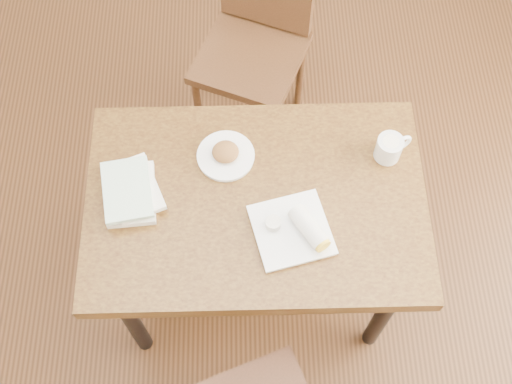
{
  "coord_description": "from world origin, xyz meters",
  "views": [
    {
      "loc": [
        -0.02,
        -0.94,
        2.62
      ],
      "look_at": [
        0.0,
        0.0,
        0.8
      ],
      "focal_mm": 45.0,
      "sensor_mm": 36.0,
      "label": 1
    }
  ],
  "objects_px": {
    "table": "(256,211)",
    "chair_far": "(257,32)",
    "coffee_mug": "(390,147)",
    "plate_scone": "(226,155)",
    "plate_burrito": "(297,229)",
    "book_stack": "(131,191)"
  },
  "relations": [
    {
      "from": "table",
      "to": "chair_far",
      "type": "bearing_deg",
      "value": 88.43
    },
    {
      "from": "chair_far",
      "to": "plate_scone",
      "type": "bearing_deg",
      "value": -99.59
    },
    {
      "from": "table",
      "to": "chair_far",
      "type": "relative_size",
      "value": 1.18
    },
    {
      "from": "table",
      "to": "chair_far",
      "type": "height_order",
      "value": "chair_far"
    },
    {
      "from": "chair_far",
      "to": "book_stack",
      "type": "relative_size",
      "value": 3.59
    },
    {
      "from": "coffee_mug",
      "to": "plate_burrito",
      "type": "height_order",
      "value": "coffee_mug"
    },
    {
      "from": "plate_burrito",
      "to": "plate_scone",
      "type": "bearing_deg",
      "value": 128.41
    },
    {
      "from": "table",
      "to": "plate_scone",
      "type": "relative_size",
      "value": 5.73
    },
    {
      "from": "table",
      "to": "coffee_mug",
      "type": "xyz_separation_m",
      "value": [
        0.45,
        0.16,
        0.14
      ]
    },
    {
      "from": "plate_scone",
      "to": "book_stack",
      "type": "xyz_separation_m",
      "value": [
        -0.31,
        -0.14,
        0.01
      ]
    },
    {
      "from": "coffee_mug",
      "to": "chair_far",
      "type": "bearing_deg",
      "value": 120.34
    },
    {
      "from": "plate_burrito",
      "to": "table",
      "type": "bearing_deg",
      "value": 135.72
    },
    {
      "from": "chair_far",
      "to": "plate_burrito",
      "type": "xyz_separation_m",
      "value": [
        0.1,
        -1.01,
        0.23
      ]
    },
    {
      "from": "chair_far",
      "to": "coffee_mug",
      "type": "distance_m",
      "value": 0.88
    },
    {
      "from": "plate_scone",
      "to": "plate_burrito",
      "type": "height_order",
      "value": "plate_burrito"
    },
    {
      "from": "plate_scone",
      "to": "coffee_mug",
      "type": "xyz_separation_m",
      "value": [
        0.55,
        -0.0,
        0.03
      ]
    },
    {
      "from": "plate_burrito",
      "to": "book_stack",
      "type": "xyz_separation_m",
      "value": [
        -0.53,
        0.15,
        0.01
      ]
    },
    {
      "from": "plate_scone",
      "to": "coffee_mug",
      "type": "distance_m",
      "value": 0.55
    },
    {
      "from": "table",
      "to": "plate_scone",
      "type": "bearing_deg",
      "value": 121.58
    },
    {
      "from": "table",
      "to": "book_stack",
      "type": "bearing_deg",
      "value": 176.7
    },
    {
      "from": "table",
      "to": "plate_burrito",
      "type": "height_order",
      "value": "plate_burrito"
    },
    {
      "from": "table",
      "to": "plate_scone",
      "type": "xyz_separation_m",
      "value": [
        -0.1,
        0.16,
        0.11
      ]
    }
  ]
}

